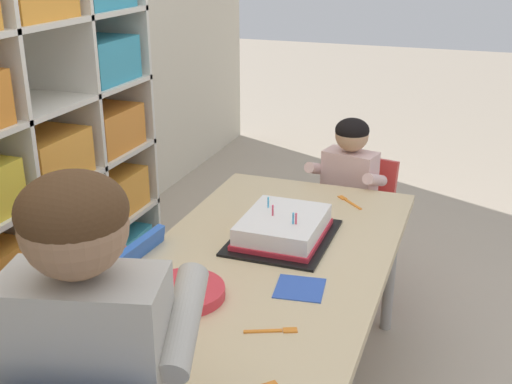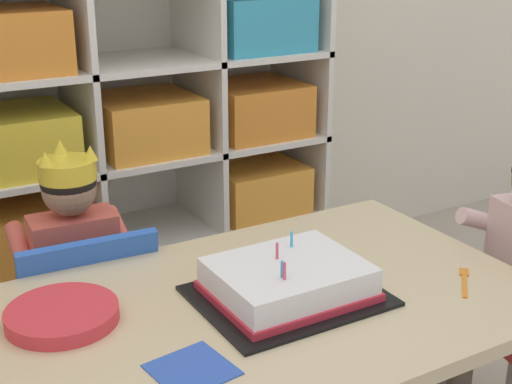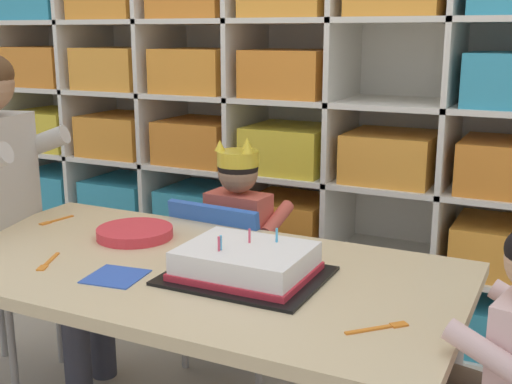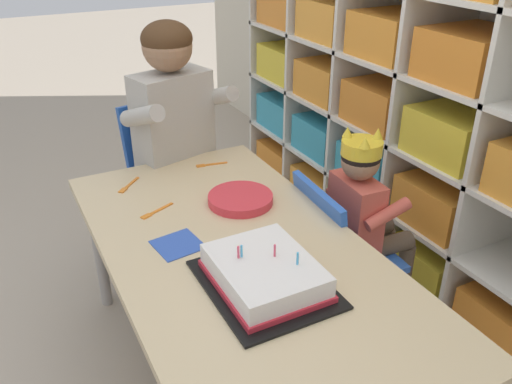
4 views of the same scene
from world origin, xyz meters
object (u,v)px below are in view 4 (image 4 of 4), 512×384
at_px(classroom_chair_blue, 337,247).
at_px(adult_helper_seated, 182,129).
at_px(activity_table, 239,263).
at_px(child_with_crown, 365,209).
at_px(fork_scattered_mid_table, 128,186).
at_px(paper_plate_stack, 240,199).
at_px(fork_by_napkin, 155,212).
at_px(fork_near_cake_tray, 209,165).
at_px(classroom_chair_adult_side, 170,167).
at_px(birthday_cake_on_tray, 265,275).

distance_m(classroom_chair_blue, adult_helper_seated, 0.75).
distance_m(activity_table, classroom_chair_blue, 0.49).
relative_size(classroom_chair_blue, child_with_crown, 0.77).
bearing_deg(activity_table, adult_helper_seated, 172.43).
bearing_deg(child_with_crown, fork_scattered_mid_table, 62.93).
xyz_separation_m(adult_helper_seated, paper_plate_stack, (0.44, 0.04, -0.11)).
distance_m(classroom_chair_blue, child_with_crown, 0.17).
distance_m(adult_helper_seated, paper_plate_stack, 0.46).
relative_size(paper_plate_stack, fork_by_napkin, 1.74).
distance_m(adult_helper_seated, fork_near_cake_tray, 0.18).
height_order(child_with_crown, adult_helper_seated, adult_helper_seated).
bearing_deg(paper_plate_stack, adult_helper_seated, -175.12).
bearing_deg(adult_helper_seated, classroom_chair_adult_side, 90.00).
height_order(child_with_crown, classroom_chair_adult_side, child_with_crown).
distance_m(classroom_chair_adult_side, birthday_cake_on_tray, 1.00).
bearing_deg(birthday_cake_on_tray, paper_plate_stack, 162.23).
bearing_deg(fork_scattered_mid_table, paper_plate_stack, -88.91).
xyz_separation_m(classroom_chair_adult_side, paper_plate_stack, (0.55, 0.07, 0.10)).
bearing_deg(birthday_cake_on_tray, adult_helper_seated, 173.38).
xyz_separation_m(activity_table, fork_scattered_mid_table, (-0.55, -0.18, 0.05)).
relative_size(child_with_crown, fork_scattered_mid_table, 7.96).
distance_m(classroom_chair_adult_side, adult_helper_seated, 0.24).
bearing_deg(fork_scattered_mid_table, activity_table, -117.04).
distance_m(classroom_chair_adult_side, fork_near_cake_tray, 0.25).
distance_m(adult_helper_seated, fork_scattered_mid_table, 0.33).
height_order(classroom_chair_adult_side, adult_helper_seated, adult_helper_seated).
distance_m(child_with_crown, fork_near_cake_tray, 0.63).
xyz_separation_m(birthday_cake_on_tray, paper_plate_stack, (-0.44, 0.14, -0.02)).
xyz_separation_m(classroom_chair_blue, paper_plate_stack, (-0.14, -0.32, 0.21)).
relative_size(birthday_cake_on_tray, paper_plate_stack, 1.70).
bearing_deg(fork_scattered_mid_table, classroom_chair_adult_side, 1.56).
bearing_deg(adult_helper_seated, fork_near_cake_tray, -75.14).
bearing_deg(classroom_chair_blue, child_with_crown, -89.65).
relative_size(activity_table, fork_scattered_mid_table, 14.07).
xyz_separation_m(activity_table, classroom_chair_adult_side, (-0.81, 0.06, -0.03)).
distance_m(activity_table, fork_by_napkin, 0.36).
height_order(classroom_chair_adult_side, fork_scattered_mid_table, classroom_chair_adult_side).
xyz_separation_m(adult_helper_seated, birthday_cake_on_tray, (0.88, -0.10, -0.09)).
distance_m(activity_table, adult_helper_seated, 0.72).
height_order(birthday_cake_on_tray, fork_scattered_mid_table, birthday_cake_on_tray).
bearing_deg(fork_near_cake_tray, child_with_crown, -39.36).
relative_size(child_with_crown, paper_plate_stack, 3.61).
bearing_deg(fork_scattered_mid_table, adult_helper_seated, -16.77).
relative_size(child_with_crown, adult_helper_seated, 0.73).
relative_size(classroom_chair_blue, adult_helper_seated, 0.56).
height_order(activity_table, fork_near_cake_tray, fork_near_cake_tray).
xyz_separation_m(child_with_crown, paper_plate_stack, (-0.14, -0.43, 0.08)).
distance_m(activity_table, birthday_cake_on_tray, 0.20).
xyz_separation_m(classroom_chair_blue, fork_scattered_mid_table, (-0.43, -0.63, 0.20)).
distance_m(classroom_chair_adult_side, fork_by_napkin, 0.53).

